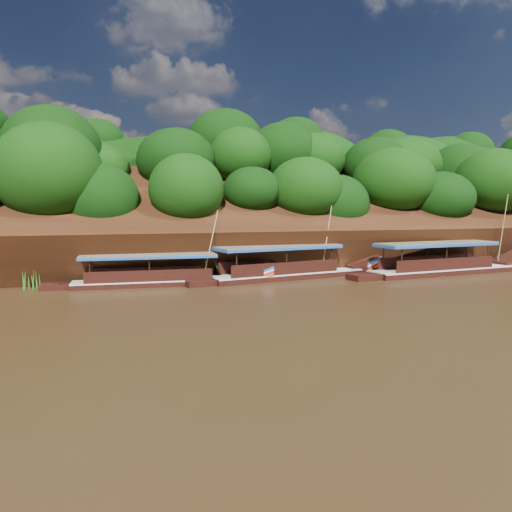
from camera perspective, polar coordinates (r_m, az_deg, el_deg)
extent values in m
plane|color=black|center=(32.88, 11.67, -4.39)|extent=(160.00, 160.00, 0.00)
cube|color=black|center=(47.05, 2.23, 3.00)|extent=(120.00, 16.12, 13.64)
cube|color=black|center=(56.80, -1.18, -0.08)|extent=(120.00, 24.00, 12.00)
ellipsoid|color=#123E0A|center=(44.41, -4.65, 2.83)|extent=(18.00, 8.00, 6.40)
ellipsoid|color=#123E0A|center=(53.76, -0.30, 9.41)|extent=(24.00, 11.00, 8.40)
ellipsoid|color=#123E0A|center=(58.49, 25.53, 2.87)|extent=(18.00, 8.00, 6.00)
cube|color=black|center=(45.02, 20.68, -1.95)|extent=(14.30, 4.04, 0.99)
cube|color=silver|center=(44.96, 20.71, -1.35)|extent=(14.31, 4.11, 0.11)
cube|color=black|center=(50.82, 27.09, -0.50)|extent=(3.52, 2.19, 1.93)
cube|color=brown|center=(44.15, 19.99, 1.40)|extent=(11.30, 4.05, 0.13)
cube|color=#194DA3|center=(44.16, 19.98, 1.23)|extent=(11.30, 4.05, 0.20)
cylinder|color=tan|center=(48.82, 26.36, 2.73)|extent=(0.96, 1.80, 6.10)
cube|color=black|center=(39.58, 3.68, -2.59)|extent=(13.20, 4.75, 0.97)
cube|color=silver|center=(39.51, 3.69, -1.93)|extent=(13.21, 4.82, 0.11)
cube|color=black|center=(43.75, 11.84, -0.92)|extent=(3.36, 2.33, 1.83)
cube|color=#194DA3|center=(44.24, 12.65, -0.44)|extent=(1.91, 2.12, 0.67)
cube|color=red|center=(44.28, 12.64, -0.91)|extent=(1.91, 2.12, 0.67)
cube|color=brown|center=(38.87, 2.69, 1.13)|extent=(10.49, 4.58, 0.13)
cube|color=#194DA3|center=(38.88, 2.69, 0.94)|extent=(10.49, 4.58, 0.19)
cylinder|color=tan|center=(40.53, 8.10, 2.02)|extent=(0.71, 0.39, 5.27)
cube|color=black|center=(36.74, -10.90, -3.32)|extent=(12.28, 2.72, 0.83)
cube|color=silver|center=(36.68, -10.91, -2.71)|extent=(12.28, 2.78, 0.09)
cube|color=black|center=(37.65, -0.44, -2.01)|extent=(2.95, 1.68, 1.64)
cube|color=#194DA3|center=(37.80, 0.68, -1.56)|extent=(1.58, 1.67, 0.61)
cube|color=red|center=(37.84, 0.68, -2.03)|extent=(1.58, 1.67, 0.61)
cube|color=brown|center=(36.43, -12.16, 0.10)|extent=(9.66, 2.88, 0.11)
cube|color=#194DA3|center=(36.44, -12.15, -0.07)|extent=(9.66, 2.88, 0.17)
cylinder|color=tan|center=(36.61, -5.19, 1.40)|extent=(1.33, 0.75, 4.92)
cone|color=#206C1B|center=(37.89, -24.19, -2.37)|extent=(1.50, 1.50, 1.42)
cone|color=#206C1B|center=(38.29, -11.31, -1.49)|extent=(1.50, 1.50, 1.96)
cone|color=#206C1B|center=(38.86, -4.42, -1.59)|extent=(1.50, 1.50, 1.57)
cone|color=#206C1B|center=(41.32, 5.13, -0.90)|extent=(1.50, 1.50, 1.94)
cone|color=#206C1B|center=(44.86, 14.12, -0.43)|extent=(1.50, 1.50, 2.10)
cone|color=#206C1B|center=(47.09, 19.74, -0.63)|extent=(1.50, 1.50, 1.58)
cone|color=#206C1B|center=(52.21, 26.05, -0.30)|extent=(1.50, 1.50, 1.55)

